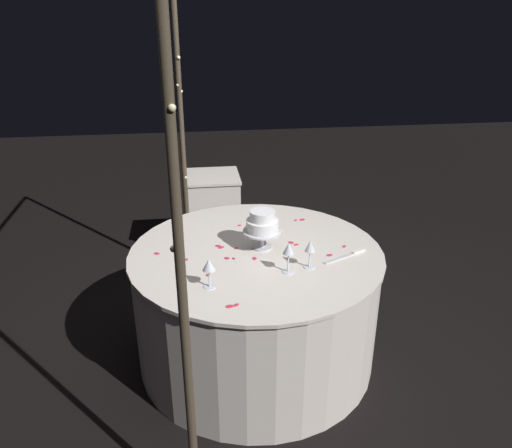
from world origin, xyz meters
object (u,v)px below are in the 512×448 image
at_px(wine_glass_0, 310,248).
at_px(side_table, 213,216).
at_px(main_table, 256,305).
at_px(wine_glass_1, 289,250).
at_px(wine_glass_2, 209,266).
at_px(decorative_arch, 177,103).
at_px(tiered_cake, 262,224).
at_px(cake_knife, 348,255).

bearing_deg(wine_glass_0, side_table, 14.86).
xyz_separation_m(main_table, wine_glass_1, (-0.26, -0.13, 0.49)).
xyz_separation_m(side_table, wine_glass_2, (-1.76, 0.10, 0.48)).
bearing_deg(wine_glass_2, side_table, -3.22).
xyz_separation_m(decorative_arch, main_table, (0.00, -0.39, -1.20)).
bearing_deg(wine_glass_0, wine_glass_2, 103.83).
height_order(main_table, wine_glass_0, wine_glass_0).
distance_m(side_table, wine_glass_2, 1.82).
distance_m(decorative_arch, main_table, 1.26).
bearing_deg(wine_glass_0, decorative_arch, 70.53).
bearing_deg(main_table, tiered_cake, -50.45).
relative_size(side_table, wine_glass_1, 4.31).
bearing_deg(side_table, wine_glass_1, -169.39).
relative_size(tiered_cake, wine_glass_0, 1.45).
xyz_separation_m(decorative_arch, wine_glass_0, (-0.23, -0.64, -0.72)).
bearing_deg(wine_glass_2, tiered_cake, -39.05).
xyz_separation_m(decorative_arch, wine_glass_2, (-0.36, -0.11, -0.72)).
distance_m(main_table, cake_knife, 0.63).
height_order(side_table, wine_glass_0, wine_glass_0).
xyz_separation_m(side_table, cake_knife, (-1.53, -0.67, 0.37)).
height_order(decorative_arch, wine_glass_0, decorative_arch).
relative_size(side_table, tiered_cake, 3.17).
bearing_deg(wine_glass_2, wine_glass_0, -76.17).
height_order(side_table, wine_glass_2, wine_glass_2).
bearing_deg(wine_glass_1, wine_glass_2, 103.23).
relative_size(decorative_arch, side_table, 3.36).
bearing_deg(wine_glass_2, cake_knife, -73.44).
relative_size(side_table, cake_knife, 2.63).
relative_size(side_table, wine_glass_2, 4.66).
xyz_separation_m(wine_glass_1, cake_knife, (0.13, -0.36, -0.12)).
distance_m(side_table, cake_knife, 1.71).
relative_size(tiered_cake, wine_glass_2, 1.47).
distance_m(wine_glass_1, wine_glass_2, 0.42).
bearing_deg(side_table, wine_glass_0, -165.14).
height_order(wine_glass_1, cake_knife, wine_glass_1).
height_order(decorative_arch, wine_glass_2, decorative_arch).
relative_size(side_table, wine_glass_0, 4.59).
distance_m(side_table, wine_glass_0, 1.75).
distance_m(decorative_arch, wine_glass_0, 0.99).
bearing_deg(side_table, tiered_cake, -170.90).
xyz_separation_m(decorative_arch, side_table, (1.40, -0.21, -1.20)).
height_order(decorative_arch, cake_knife, decorative_arch).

